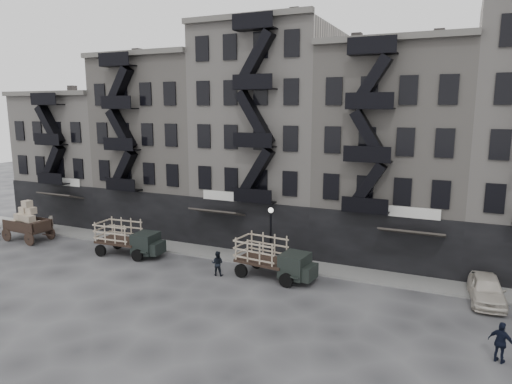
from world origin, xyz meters
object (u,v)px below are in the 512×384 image
at_px(stake_truck_west, 128,236).
at_px(stake_truck_east, 273,256).
at_px(pedestrian_mid, 217,263).
at_px(policeman, 501,343).
at_px(car_east, 487,289).
at_px(horse, 45,224).
at_px(wagon, 26,218).

height_order(stake_truck_west, stake_truck_east, stake_truck_east).
bearing_deg(pedestrian_mid, policeman, 154.60).
xyz_separation_m(car_east, policeman, (0.28, -6.79, 0.17)).
bearing_deg(stake_truck_west, car_east, 0.55).
height_order(stake_truck_west, policeman, stake_truck_west).
bearing_deg(policeman, pedestrian_mid, 11.45).
bearing_deg(car_east, pedestrian_mid, -175.16).
xyz_separation_m(pedestrian_mid, policeman, (16.30, -4.16, 0.10)).
xyz_separation_m(stake_truck_west, pedestrian_mid, (8.11, -0.94, -0.66)).
bearing_deg(car_east, horse, 175.35).
distance_m(wagon, policeman, 35.10).
relative_size(stake_truck_east, policeman, 2.95).
distance_m(car_east, policeman, 6.80).
height_order(car_east, pedestrian_mid, pedestrian_mid).
bearing_deg(car_east, wagon, 178.87).
bearing_deg(pedestrian_mid, stake_truck_west, -17.69).
height_order(wagon, car_east, wagon).
relative_size(horse, policeman, 1.12).
xyz_separation_m(stake_truck_east, policeman, (12.77, -5.24, -0.59)).
height_order(wagon, policeman, wagon).
bearing_deg(horse, car_east, -98.76).
bearing_deg(stake_truck_east, wagon, -172.31).
relative_size(car_east, policeman, 2.41).
bearing_deg(policeman, stake_truck_east, 3.48).
relative_size(wagon, car_east, 0.90).
height_order(wagon, stake_truck_west, wagon).
bearing_deg(car_east, stake_truck_east, -177.39).
height_order(stake_truck_west, pedestrian_mid, stake_truck_west).
height_order(stake_truck_east, pedestrian_mid, stake_truck_east).
distance_m(wagon, stake_truck_west, 10.35).
distance_m(wagon, car_east, 34.55).
distance_m(horse, stake_truck_east, 22.44).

